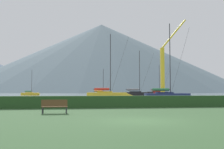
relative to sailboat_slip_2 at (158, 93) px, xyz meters
The scene contains 13 objects.
ground_plane 86.87m from the sailboat_slip_2, 109.29° to the right, with size 1000.00×1000.00×0.00m, color #385B33.
harbor_water 62.05m from the sailboat_slip_2, 117.55° to the left, with size 320.00×246.00×0.00m, color #8C9EA3.
hedge_line 76.57m from the sailboat_slip_2, 112.01° to the right, with size 80.00×1.20×1.08m, color #284C23.
sailboat_slip_2 is the anchor object (origin of this frame).
sailboat_slip_3 46.04m from the sailboat_slip_2, behind, with size 6.87×3.52×8.78m.
sailboat_slip_6 32.91m from the sailboat_slip_2, 136.41° to the right, with size 7.08×3.06×7.67m.
sailboat_slip_9 55.63m from the sailboat_slip_2, 107.10° to the right, with size 8.48×3.18×12.90m.
sailboat_slip_10 35.33m from the sailboat_slip_2, 116.84° to the right, with size 9.06×3.90×11.57m.
sailboat_slip_11 49.73m from the sailboat_slip_2, 120.17° to the right, with size 9.19×4.33×13.01m.
sailboat_slip_12 16.83m from the sailboat_slip_2, 106.53° to the right, with size 7.73×4.26×9.67m.
park_bench_under_tree 83.66m from the sailboat_slip_2, 113.50° to the right, with size 1.77×0.54×0.95m.
dock_crane 36.55m from the sailboat_slip_2, 106.48° to the right, with size 7.13×2.00×19.11m.
distant_hill_west_ridge 233.94m from the sailboat_slip_2, 88.78° to the left, with size 334.94×334.94×84.66m, color slate.
Camera 1 is at (-3.56, -13.31, 1.55)m, focal length 42.42 mm.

